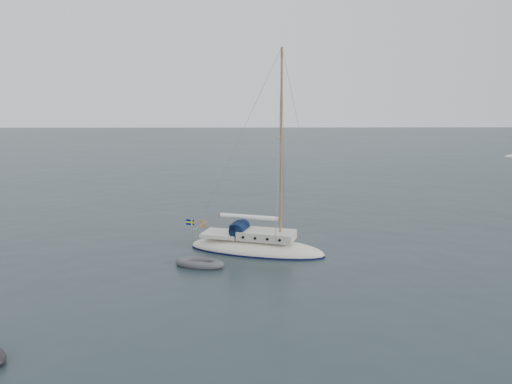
{
  "coord_description": "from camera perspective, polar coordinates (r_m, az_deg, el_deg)",
  "views": [
    {
      "loc": [
        0.21,
        -29.15,
        9.54
      ],
      "look_at": [
        0.63,
        0.0,
        4.17
      ],
      "focal_mm": 35.0,
      "sensor_mm": 36.0,
      "label": 1
    }
  ],
  "objects": [
    {
      "name": "ground",
      "position": [
        30.67,
        -1.18,
        -7.69
      ],
      "size": [
        300.0,
        300.0,
        0.0
      ],
      "primitive_type": "plane",
      "color": "black",
      "rests_on": "ground"
    },
    {
      "name": "sailboat",
      "position": [
        31.86,
        0.04,
        -5.11
      ],
      "size": [
        9.28,
        2.78,
        13.21
      ],
      "rotation": [
        0.0,
        0.0,
        -0.3
      ],
      "color": "beige",
      "rests_on": "ground"
    },
    {
      "name": "dinghy",
      "position": [
        29.55,
        -6.48,
        -8.09
      ],
      "size": [
        2.99,
        1.35,
        0.43
      ],
      "rotation": [
        0.0,
        0.0,
        -0.27
      ],
      "color": "#525358",
      "rests_on": "ground"
    }
  ]
}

